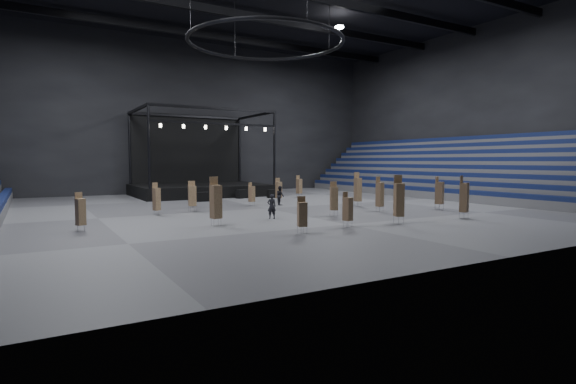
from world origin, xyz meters
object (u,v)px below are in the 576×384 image
chair_stack_8 (334,198)px  chair_stack_12 (279,189)px  chair_stack_2 (302,214)px  chair_stack_10 (216,201)px  chair_stack_9 (464,197)px  chair_stack_14 (358,189)px  chair_stack_1 (156,199)px  man_center (272,206)px  chair_stack_7 (380,194)px  crew_member (280,196)px  chair_stack_3 (348,208)px  chair_stack_13 (252,194)px  chair_stack_11 (191,194)px  chair_stack_6 (192,195)px  flight_case_right (274,194)px  flight_case_mid (242,194)px  chair_stack_4 (299,186)px  chair_stack_15 (399,199)px  chair_stack_5 (80,211)px  chair_stack_0 (439,192)px  stage (199,182)px  flight_case_left (203,197)px

chair_stack_8 → chair_stack_12: (1.64, 10.87, -0.08)m
chair_stack_2 → chair_stack_10: chair_stack_10 is taller
chair_stack_9 → chair_stack_14: 9.73m
chair_stack_2 → chair_stack_10: bearing=138.8°
chair_stack_1 → man_center: (6.06, -5.67, -0.35)m
chair_stack_7 → crew_member: 8.96m
chair_stack_2 → chair_stack_9: (12.56, -0.01, 0.39)m
chair_stack_3 → chair_stack_8: bearing=46.9°
chair_stack_7 → chair_stack_13: bearing=117.3°
chair_stack_9 → chair_stack_11: chair_stack_9 is taller
man_center → crew_member: size_ratio=0.99×
chair_stack_2 → crew_member: (6.29, 13.70, -0.22)m
chair_stack_6 → chair_stack_10: (-1.13, -7.82, 0.25)m
flight_case_right → crew_member: size_ratio=0.78×
chair_stack_12 → crew_member: size_ratio=1.35×
flight_case_mid → flight_case_right: size_ratio=1.03×
chair_stack_2 → man_center: 6.23m
chair_stack_1 → chair_stack_12: bearing=1.3°
flight_case_right → chair_stack_10: (-12.32, -15.91, 1.05)m
chair_stack_4 → chair_stack_8: size_ratio=0.96×
chair_stack_3 → chair_stack_15: chair_stack_15 is taller
chair_stack_1 → chair_stack_3: chair_stack_1 is taller
chair_stack_7 → chair_stack_12: bearing=96.1°
chair_stack_11 → chair_stack_14: (12.35, -5.94, 0.33)m
chair_stack_5 → chair_stack_13: bearing=9.2°
chair_stack_12 → flight_case_right: bearing=62.3°
chair_stack_12 → chair_stack_8: bearing=-103.7°
chair_stack_8 → chair_stack_15: (1.23, -4.98, 0.25)m
chair_stack_2 → chair_stack_15: bearing=19.8°
chair_stack_3 → crew_member: bearing=61.9°
chair_stack_0 → chair_stack_12: size_ratio=1.16×
chair_stack_7 → chair_stack_10: 13.35m
chair_stack_7 → chair_stack_8: 4.53m
stage → chair_stack_9: bearing=-73.2°
chair_stack_13 → chair_stack_9: bearing=-81.5°
chair_stack_1 → stage: bearing=43.3°
flight_case_mid → chair_stack_1: bearing=-137.6°
chair_stack_12 → flight_case_left: bearing=139.2°
chair_stack_0 → chair_stack_7: chair_stack_7 is taller
chair_stack_3 → chair_stack_14: size_ratio=0.71×
chair_stack_0 → chair_stack_3: size_ratio=1.27×
chair_stack_7 → chair_stack_12: size_ratio=1.18×
chair_stack_1 → chair_stack_14: 16.22m
chair_stack_2 → chair_stack_12: chair_stack_12 is taller
chair_stack_2 → chair_stack_7: chair_stack_7 is taller
chair_stack_3 → flight_case_left: bearing=79.2°
flight_case_left → chair_stack_9: (10.84, -20.36, 0.99)m
flight_case_right → man_center: 16.65m
flight_case_left → chair_stack_4: bearing=-2.0°
chair_stack_5 → chair_stack_3: bearing=-44.0°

